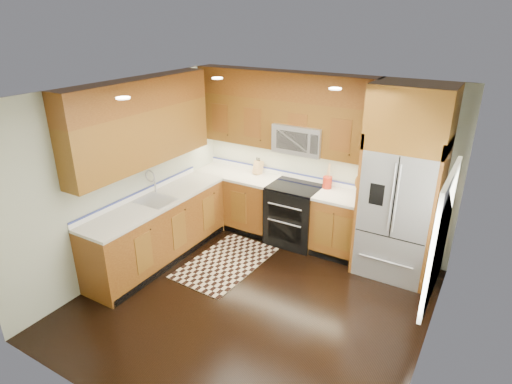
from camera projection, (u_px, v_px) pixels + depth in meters
The scene contains 16 objects.
ground at pixel (252, 302), 5.39m from camera, with size 4.00×4.00×0.00m, color black.
wall_back at pixel (320, 161), 6.47m from camera, with size 4.00×0.02×2.60m, color #B5BAA7.
wall_left at pixel (127, 177), 5.82m from camera, with size 0.02×4.00×2.60m, color #B5BAA7.
wall_right at pixel (437, 256), 3.94m from camera, with size 0.02×4.00×2.60m, color #B5BAA7.
window at pixel (440, 236), 4.07m from camera, with size 0.04×1.10×1.30m.
base_cabinets at pixel (214, 220), 6.50m from camera, with size 2.85×3.00×0.90m.
countertop at pixel (225, 191), 6.34m from camera, with size 2.86×3.01×0.04m.
upper_cabinets at pixel (222, 116), 6.00m from camera, with size 2.85×3.00×1.15m.
range at pixel (294, 214), 6.64m from camera, with size 0.76×0.67×0.95m.
microwave at pixel (301, 138), 6.28m from camera, with size 0.76×0.40×0.42m.
refrigerator at pixel (402, 184), 5.56m from camera, with size 0.98×0.75×2.60m.
sink_faucet at pixel (155, 196), 6.00m from camera, with size 0.54×0.44×0.37m.
rug at pixel (226, 262), 6.23m from camera, with size 0.91×1.51×0.01m, color black.
knife_block at pixel (258, 167), 6.93m from camera, with size 0.13×0.16×0.28m.
utensil_crock at pixel (328, 180), 6.35m from camera, with size 0.17×0.17×0.38m.
cutting_board at pixel (365, 193), 6.20m from camera, with size 0.33×0.33×0.02m, color brown.
Camera 1 is at (2.30, -3.78, 3.37)m, focal length 30.00 mm.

